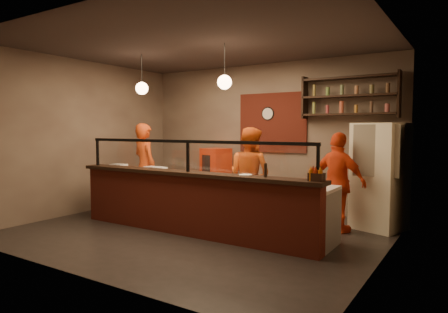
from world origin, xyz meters
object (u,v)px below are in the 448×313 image
Objects in this scene: red_cooler at (216,177)px; pepper_mill at (265,170)px; cook_left at (145,167)px; fridge at (380,176)px; wall_clock at (268,114)px; pizza_dough at (182,177)px; cook_right at (338,182)px; cook_mid at (250,176)px; condiment_caddy at (317,177)px.

pepper_mill is (2.50, -2.43, 0.50)m from red_cooler.
cook_left is 4.75m from fridge.
wall_clock reaches higher than red_cooler.
wall_clock is 2.68m from pizza_dough.
red_cooler is at bearing -1.30° from cook_right.
cook_right is at bearing -115.04° from fridge.
red_cooler is at bearing -109.38° from cook_left.
cook_left reaches higher than pepper_mill.
pizza_dough is at bearing 167.90° from pepper_mill.
pizza_dough is at bearing -59.01° from red_cooler.
pizza_dough is 1.94m from pepper_mill.
pizza_dough is (-0.93, -0.85, 0.01)m from cook_mid.
fridge is at bearing 28.95° from pizza_dough.
cook_mid is at bearing -140.44° from fridge.
wall_clock is at bearing 115.71° from pepper_mill.
cook_left is 4.12m from cook_right.
cook_mid is 1.60m from cook_right.
condiment_caddy is (2.10, -2.75, -0.98)m from wall_clock.
red_cooler is 2.80× the size of pizza_dough.
cook_left is at bearing 162.34° from pepper_mill.
wall_clock is 2.94m from cook_left.
cook_mid is 1.26m from pizza_dough.
wall_clock reaches higher than pepper_mill.
cook_mid reaches higher than red_cooler.
cook_left is 1.43× the size of red_cooler.
wall_clock is 1.46× the size of pepper_mill.
red_cooler reaches higher than pizza_dough.
wall_clock is 1.89m from red_cooler.
fridge reaches higher than pizza_dough.
cook_right is 2.74m from pizza_dough.
cook_mid is (2.52, 0.14, -0.04)m from cook_left.
fridge is 3.71m from red_cooler.
fridge reaches higher than cook_right.
fridge is at bearing -117.78° from cook_right.
cook_right is (1.58, 0.26, -0.04)m from cook_mid.
cook_left is (-2.15, -1.64, -1.16)m from wall_clock.
pizza_dough is at bearing -103.53° from wall_clock.
cook_left is 9.46× the size of condiment_caddy.
pepper_mill is (-1.18, -2.10, 0.23)m from fridge.
cook_mid is (0.37, -1.49, -1.20)m from wall_clock.
pizza_dough is (1.59, -0.70, -0.04)m from cook_left.
pepper_mill is at bearing -64.29° from wall_clock.
fridge is at bearing -151.21° from cook_left.
cook_right is 1.55m from condiment_caddy.
fridge is (0.55, 0.59, 0.08)m from cook_right.
fridge is (4.65, 0.99, -0.01)m from cook_left.
pizza_dough is (-3.06, -1.69, -0.03)m from fridge.
cook_right reaches higher than pizza_dough.
fridge is 2.42m from pepper_mill.
pepper_mill is at bearing -101.50° from fridge.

